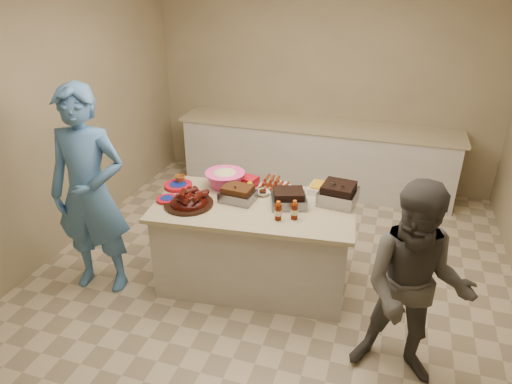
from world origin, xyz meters
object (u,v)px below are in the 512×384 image
(island, at_px, (254,281))
(coleslaw_bowl, at_px, (225,187))
(bbq_bottle_a, at_px, (278,220))
(bbq_bottle_b, at_px, (294,219))
(mustard_bottle, at_px, (250,191))
(rib_platter, at_px, (189,205))
(plastic_cup, at_px, (181,184))
(guest_gray, at_px, (399,372))
(guest_blue, at_px, (106,282))
(roasting_pan, at_px, (337,203))

(island, relative_size, coleslaw_bowl, 4.65)
(bbq_bottle_a, xyz_separation_m, bbq_bottle_b, (0.12, 0.05, 0.00))
(bbq_bottle_a, distance_m, mustard_bottle, 0.58)
(island, bearing_deg, coleslaw_bowl, 139.26)
(rib_platter, xyz_separation_m, bbq_bottle_b, (0.94, 0.04, 0.00))
(plastic_cup, bearing_deg, rib_platter, -54.65)
(bbq_bottle_b, xyz_separation_m, mustard_bottle, (-0.51, 0.38, 0.00))
(island, distance_m, mustard_bottle, 0.87)
(mustard_bottle, height_order, guest_gray, mustard_bottle)
(bbq_bottle_a, bearing_deg, guest_blue, -171.25)
(mustard_bottle, bearing_deg, bbq_bottle_a, -48.05)
(island, height_order, rib_platter, rib_platter)
(island, bearing_deg, bbq_bottle_a, -41.60)
(island, relative_size, bbq_bottle_a, 10.36)
(plastic_cup, height_order, guest_gray, plastic_cup)
(roasting_pan, height_order, bbq_bottle_a, bbq_bottle_a)
(bbq_bottle_a, height_order, plastic_cup, bbq_bottle_a)
(rib_platter, height_order, guest_gray, rib_platter)
(island, relative_size, mustard_bottle, 14.11)
(bbq_bottle_b, bearing_deg, plastic_cup, 164.89)
(rib_platter, bearing_deg, plastic_cup, 125.35)
(island, distance_m, plastic_cup, 1.17)
(island, xyz_separation_m, roasting_pan, (0.69, 0.26, 0.83))
(roasting_pan, distance_m, bbq_bottle_b, 0.50)
(guest_blue, bearing_deg, bbq_bottle_b, 1.03)
(roasting_pan, height_order, guest_blue, roasting_pan)
(roasting_pan, distance_m, guest_gray, 1.44)
(island, bearing_deg, roasting_pan, 14.52)
(bbq_bottle_b, distance_m, guest_blue, 1.96)
(plastic_cup, bearing_deg, bbq_bottle_a, -19.34)
(mustard_bottle, distance_m, plastic_cup, 0.69)
(bbq_bottle_b, height_order, plastic_cup, bbq_bottle_b)
(coleslaw_bowl, xyz_separation_m, mustard_bottle, (0.25, -0.02, 0.00))
(coleslaw_bowl, relative_size, bbq_bottle_a, 2.23)
(island, height_order, guest_blue, island)
(roasting_pan, xyz_separation_m, mustard_bottle, (-0.81, -0.02, 0.00))
(guest_gray, bearing_deg, guest_blue, 177.30)
(roasting_pan, distance_m, plastic_cup, 1.50)
(bbq_bottle_a, bearing_deg, guest_gray, -25.55)
(bbq_bottle_a, relative_size, guest_blue, 0.09)
(coleslaw_bowl, height_order, guest_gray, coleslaw_bowl)
(bbq_bottle_a, height_order, guest_gray, bbq_bottle_a)
(rib_platter, distance_m, plastic_cup, 0.44)
(island, height_order, guest_gray, island)
(roasting_pan, xyz_separation_m, bbq_bottle_a, (-0.42, -0.45, 0.00))
(rib_platter, relative_size, bbq_bottle_b, 2.55)
(island, xyz_separation_m, bbq_bottle_b, (0.39, -0.14, 0.83))
(coleslaw_bowl, bearing_deg, plastic_cup, -169.76)
(bbq_bottle_a, bearing_deg, coleslaw_bowl, 144.67)
(coleslaw_bowl, distance_m, guest_gray, 2.15)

